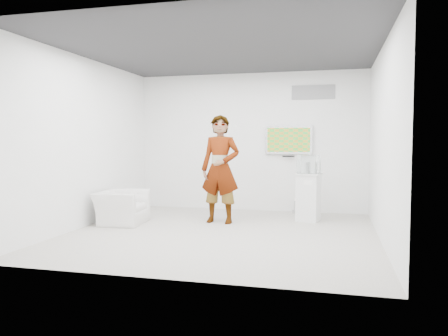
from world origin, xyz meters
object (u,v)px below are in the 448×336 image
at_px(armchair, 122,207).
at_px(pedestal, 308,197).
at_px(person, 220,169).
at_px(tv, 289,140).
at_px(floor_uplight, 297,206).

height_order(armchair, pedestal, pedestal).
height_order(person, armchair, person).
relative_size(tv, floor_uplight, 3.22).
bearing_deg(person, armchair, -159.62).
xyz_separation_m(tv, armchair, (-2.86, -2.08, -1.25)).
bearing_deg(armchair, pedestal, -76.09).
xyz_separation_m(pedestal, floor_uplight, (-0.28, 0.86, -0.30)).
height_order(pedestal, floor_uplight, pedestal).
xyz_separation_m(armchair, pedestal, (3.34, 1.10, 0.15)).
bearing_deg(tv, person, -125.47).
xyz_separation_m(tv, floor_uplight, (0.20, -0.12, -1.39)).
bearing_deg(person, tv, 58.33).
distance_m(pedestal, floor_uplight, 0.95).
bearing_deg(floor_uplight, pedestal, -71.60).
bearing_deg(armchair, tv, -58.38).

